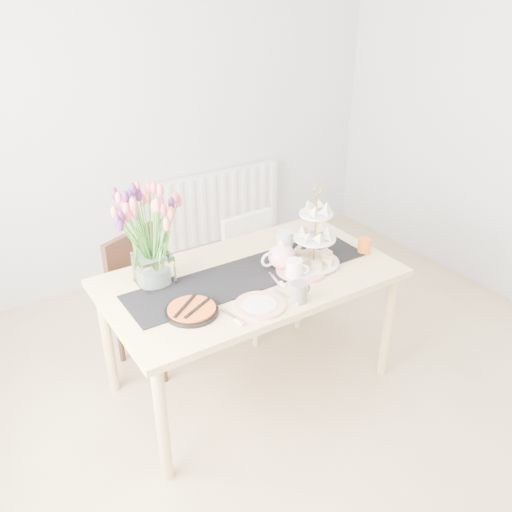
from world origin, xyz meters
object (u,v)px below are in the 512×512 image
radiator (217,206)px  mug_grey (299,292)px  teapot (282,256)px  mug_white (294,269)px  plate_right (301,271)px  chair_brown (147,288)px  cream_jug (285,239)px  tart_tin (192,311)px  chair_white (256,264)px  dining_table (250,287)px  plate_left (260,305)px  mug_orange (364,246)px  cake_stand (314,245)px  tulip_vase (149,223)px

radiator → mug_grey: bearing=-107.1°
radiator → teapot: (-0.48, -1.62, 0.38)m
radiator → mug_white: bearing=-105.4°
teapot → mug_white: size_ratio=2.26×
mug_white → plate_right: (0.07, 0.03, -0.05)m
chair_brown → cream_jug: bearing=-53.6°
tart_tin → chair_white: bearing=40.6°
dining_table → plate_left: (-0.13, -0.29, 0.08)m
mug_orange → chair_brown: bearing=104.9°
plate_left → cake_stand: bearing=22.1°
mug_grey → plate_left: mug_grey is taller
cream_jug → tulip_vase: bearing=156.4°
mug_orange → plate_right: (-0.45, 0.02, -0.04)m
radiator → chair_brown: size_ratio=1.43×
dining_table → teapot: (0.19, -0.03, 0.15)m
radiator → tulip_vase: 1.91m
mug_white → radiator: bearing=109.3°
plate_right → chair_brown: bearing=131.8°
cake_stand → mug_grey: 0.41m
dining_table → tulip_vase: size_ratio=2.48×
chair_brown → teapot: (0.57, -0.63, 0.34)m
mug_orange → plate_left: mug_orange is taller
tart_tin → mug_white: (0.62, 0.01, 0.04)m
mug_white → plate_left: mug_white is taller
mug_grey → mug_white: (0.12, 0.20, 0.00)m
dining_table → mug_orange: bearing=-11.3°
chair_white → teapot: 0.72m
dining_table → plate_right: size_ratio=5.70×
cream_jug → mug_grey: bearing=-140.8°
radiator → chair_brown: bearing=-136.5°
dining_table → mug_white: mug_white is taller
mug_grey → chair_brown: bearing=109.6°
tulip_vase → mug_grey: (0.54, -0.56, -0.30)m
cream_jug → chair_brown: bearing=128.6°
chair_white → mug_orange: bearing=-67.3°
dining_table → plate_left: plate_left is taller
dining_table → mug_grey: bearing=-80.1°
tart_tin → mug_white: size_ratio=2.44×
mug_white → plate_right: mug_white is taller
plate_left → mug_white: bearing=23.8°
mug_grey → plate_left: bearing=156.1°
dining_table → chair_white: (0.39, 0.55, -0.22)m
radiator → mug_grey: size_ratio=11.64×
cream_jug → tart_tin: (-0.80, -0.34, -0.03)m
chair_brown → tulip_vase: size_ratio=1.30×
teapot → plate_right: teapot is taller
dining_table → mug_grey: size_ratio=15.52×
tulip_vase → mug_white: tulip_vase is taller
chair_white → tulip_vase: 1.14m
tart_tin → chair_brown: bearing=85.8°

